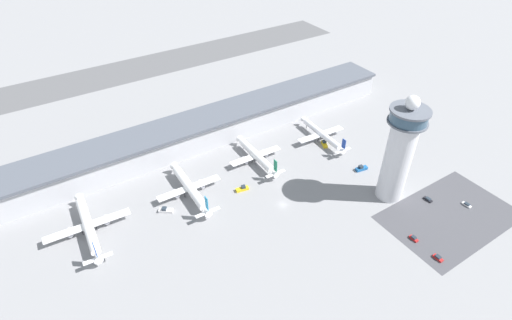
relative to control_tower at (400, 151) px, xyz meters
The scene contains 17 objects.
ground_plane 60.77m from the control_tower, 155.07° to the left, with size 1000.00×1000.00×0.00m, color gray.
terminal_building 106.75m from the control_tower, 117.87° to the left, with size 239.44×25.00×16.53m.
runway_strip 222.39m from the control_tower, 102.85° to the left, with size 359.16×44.00×0.01m, color #515154.
control_tower is the anchor object (origin of this frame).
parking_lot_surface 40.45m from the control_tower, 63.37° to the right, with size 64.00×40.00×0.01m, color #424247.
airplane_gate_alpha 146.37m from the control_tower, 157.59° to the left, with size 38.19×44.65×13.59m.
airplane_gate_bravo 102.65m from the control_tower, 147.21° to the left, with size 33.40×43.01×13.74m.
airplane_gate_charlie 75.77m from the control_tower, 124.81° to the left, with size 31.03×39.85×12.89m.
airplane_gate_delta 60.60m from the control_tower, 86.63° to the left, with size 31.46×40.89×11.90m.
service_truck_catering 34.62m from the control_tower, 82.14° to the left, with size 7.05×3.45×3.02m.
service_truck_fuel 78.51m from the control_tower, 144.63° to the left, with size 6.94×3.41×2.69m.
service_truck_baggage 114.12m from the control_tower, 153.63° to the left, with size 7.01×5.98×2.51m.
service_truck_water 57.37m from the control_tower, 88.59° to the left, with size 4.81×6.80×3.01m.
car_green_van 49.71m from the control_tower, 107.86° to the right, with size 1.93×4.37×1.58m.
car_red_hatchback 33.24m from the control_tower, 44.44° to the right, with size 2.00×4.52×1.37m.
car_maroon_suv 40.17m from the control_tower, 115.47° to the right, with size 1.81×4.17×1.54m.
car_silver_sedan 46.15m from the control_tower, 44.65° to the right, with size 1.81×4.64×1.39m.
Camera 1 is at (-87.96, -113.06, 136.38)m, focal length 28.00 mm.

